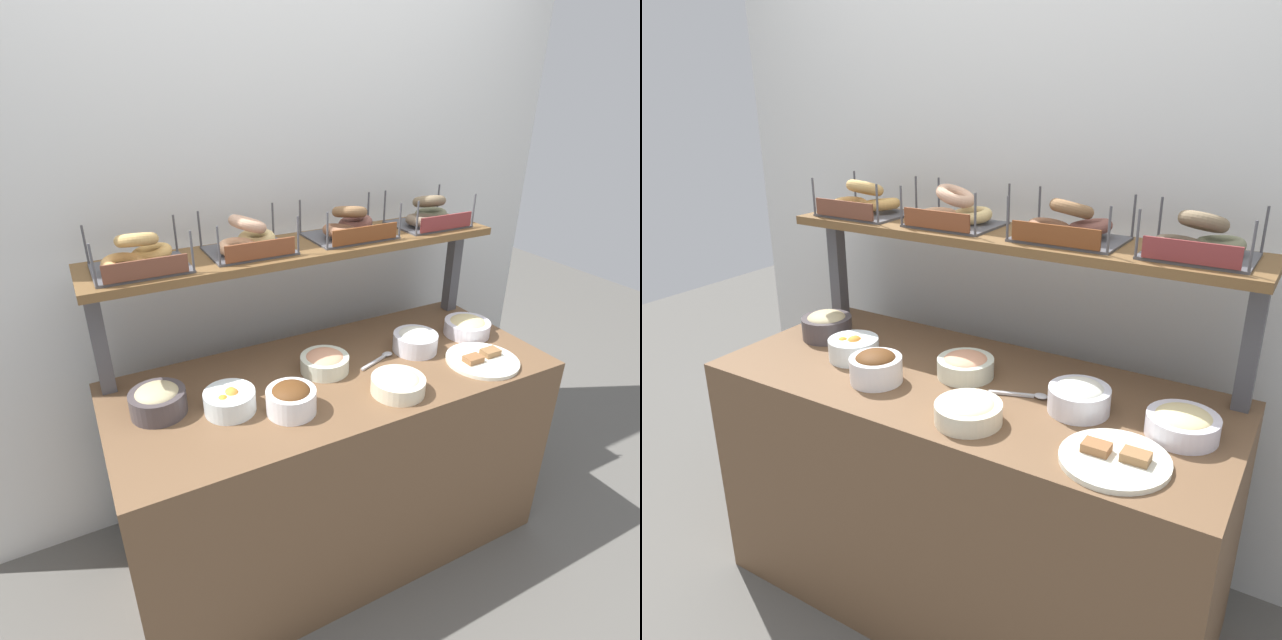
{
  "view_description": "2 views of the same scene",
  "coord_description": "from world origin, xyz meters",
  "views": [
    {
      "loc": [
        -0.82,
        -1.44,
        1.86
      ],
      "look_at": [
        -0.04,
        0.06,
        1.05
      ],
      "focal_mm": 28.8,
      "sensor_mm": 36.0,
      "label": 1
    },
    {
      "loc": [
        0.92,
        -1.52,
        1.73
      ],
      "look_at": [
        -0.04,
        0.03,
        1.04
      ],
      "focal_mm": 34.82,
      "sensor_mm": 36.0,
      "label": 2
    }
  ],
  "objects": [
    {
      "name": "bowl_egg_salad",
      "position": [
        0.66,
        0.02,
        0.89
      ],
      "size": [
        0.19,
        0.19,
        0.08
      ],
      "color": "white",
      "rests_on": "deli_counter"
    },
    {
      "name": "bowl_hummus",
      "position": [
        -0.64,
        0.05,
        0.9
      ],
      "size": [
        0.18,
        0.18,
        0.1
      ],
      "color": "#484043",
      "rests_on": "deli_counter"
    },
    {
      "name": "bagel_basket_cinnamon_raisin",
      "position": [
        0.21,
        0.27,
        1.33
      ],
      "size": [
        0.33,
        0.24,
        0.14
      ],
      "color": "#4C4C51",
      "rests_on": "upper_shelf"
    },
    {
      "name": "back_wall",
      "position": [
        0.0,
        0.55,
        1.2
      ],
      "size": [
        2.86,
        0.06,
        2.4
      ],
      "primitive_type": "cube",
      "color": "silver",
      "rests_on": "ground_plane"
    },
    {
      "name": "bowl_chocolate_spread",
      "position": [
        -0.25,
        -0.15,
        0.9
      ],
      "size": [
        0.17,
        0.17,
        0.1
      ],
      "color": "white",
      "rests_on": "deli_counter"
    },
    {
      "name": "bowl_potato_salad",
      "position": [
        0.13,
        -0.21,
        0.89
      ],
      "size": [
        0.19,
        0.19,
        0.07
      ],
      "color": "#F0E5C2",
      "rests_on": "deli_counter"
    },
    {
      "name": "bagel_basket_sesame",
      "position": [
        -0.6,
        0.26,
        1.33
      ],
      "size": [
        0.31,
        0.26,
        0.14
      ],
      "color": "#4C4C51",
      "rests_on": "upper_shelf"
    },
    {
      "name": "bagel_basket_poppy",
      "position": [
        0.6,
        0.27,
        1.33
      ],
      "size": [
        0.3,
        0.25,
        0.14
      ],
      "color": "#4C4C51",
      "rests_on": "upper_shelf"
    },
    {
      "name": "shelf_riser_right",
      "position": [
        0.77,
        0.27,
        1.05
      ],
      "size": [
        0.05,
        0.05,
        0.4
      ],
      "primitive_type": "cube",
      "color": "#4C4C51",
      "rests_on": "deli_counter"
    },
    {
      "name": "shelf_riser_left",
      "position": [
        -0.77,
        0.27,
        1.05
      ],
      "size": [
        0.05,
        0.05,
        0.4
      ],
      "primitive_type": "cube",
      "color": "#4C4C51",
      "rests_on": "deli_counter"
    },
    {
      "name": "bowl_fruit_salad",
      "position": [
        -0.43,
        -0.05,
        0.89
      ],
      "size": [
        0.17,
        0.17,
        0.09
      ],
      "color": "white",
      "rests_on": "deli_counter"
    },
    {
      "name": "serving_spoon_near_plate",
      "position": [
        0.21,
        0.01,
        0.86
      ],
      "size": [
        0.17,
        0.08,
        0.01
      ],
      "color": "#B7B7BC",
      "rests_on": "deli_counter"
    },
    {
      "name": "serving_plate_white",
      "position": [
        0.55,
        -0.19,
        0.86
      ],
      "size": [
        0.28,
        0.28,
        0.04
      ],
      "color": "white",
      "rests_on": "deli_counter"
    },
    {
      "name": "bagel_basket_plain",
      "position": [
        -0.22,
        0.27,
        1.33
      ],
      "size": [
        0.3,
        0.26,
        0.14
      ],
      "color": "#4C4C51",
      "rests_on": "upper_shelf"
    },
    {
      "name": "bowl_lox_spread",
      "position": [
        -0.03,
        0.04,
        0.89
      ],
      "size": [
        0.18,
        0.18,
        0.08
      ],
      "color": "silver",
      "rests_on": "deli_counter"
    },
    {
      "name": "deli_counter",
      "position": [
        0.0,
        0.0,
        0.42
      ],
      "size": [
        1.66,
        0.7,
        0.85
      ],
      "primitive_type": "cube",
      "color": "brown",
      "rests_on": "ground_plane"
    },
    {
      "name": "bowl_cream_cheese",
      "position": [
        0.37,
        0.01,
        0.9
      ],
      "size": [
        0.18,
        0.18,
        0.09
      ],
      "color": "white",
      "rests_on": "deli_counter"
    },
    {
      "name": "ground_plane",
      "position": [
        0.0,
        0.0,
        0.0
      ],
      "size": [
        8.0,
        8.0,
        0.0
      ],
      "primitive_type": "plane",
      "color": "#595651"
    },
    {
      "name": "upper_shelf",
      "position": [
        0.0,
        0.27,
        1.26
      ],
      "size": [
        1.62,
        0.32,
        0.03
      ],
      "primitive_type": "cube",
      "color": "brown",
      "rests_on": "shelf_riser_left"
    }
  ]
}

